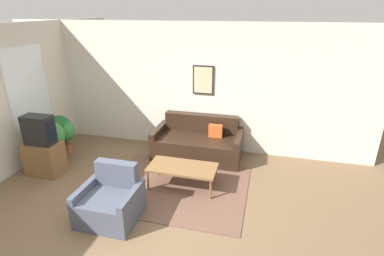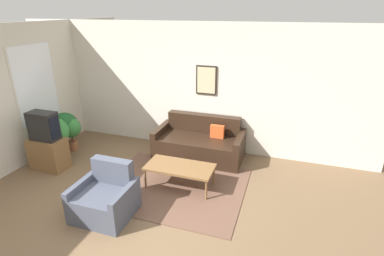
{
  "view_description": "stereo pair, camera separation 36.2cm",
  "coord_description": "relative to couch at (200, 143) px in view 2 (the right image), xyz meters",
  "views": [
    {
      "loc": [
        1.79,
        -3.24,
        2.93
      ],
      "look_at": [
        0.5,
        1.79,
        0.85
      ],
      "focal_mm": 28.0,
      "sensor_mm": 36.0,
      "label": 1
    },
    {
      "loc": [
        2.14,
        -3.14,
        2.93
      ],
      "look_at": [
        0.5,
        1.79,
        0.85
      ],
      "focal_mm": 28.0,
      "sensor_mm": 36.0,
      "label": 2
    }
  ],
  "objects": [
    {
      "name": "area_rug",
      "position": [
        -0.09,
        -1.26,
        -0.29
      ],
      "size": [
        2.45,
        1.99,
        0.01
      ],
      "color": "brown",
      "rests_on": "ground_plane"
    },
    {
      "name": "armchair",
      "position": [
        -0.79,
        -2.28,
        -0.03
      ],
      "size": [
        0.83,
        0.76,
        0.8
      ],
      "rotation": [
        0.0,
        0.0,
        -0.38
      ],
      "color": "#474C5B",
      "rests_on": "ground_plane"
    },
    {
      "name": "potted_plant_by_window",
      "position": [
        -2.89,
        -0.6,
        0.25
      ],
      "size": [
        0.56,
        0.56,
        0.85
      ],
      "color": "beige",
      "rests_on": "ground_plane"
    },
    {
      "name": "coffee_table",
      "position": [
        0.01,
        -1.22,
        0.07
      ],
      "size": [
        1.17,
        0.57,
        0.4
      ],
      "color": "brown",
      "rests_on": "ground_plane"
    },
    {
      "name": "tv",
      "position": [
        -2.63,
        -1.41,
        0.59
      ],
      "size": [
        0.53,
        0.28,
        0.54
      ],
      "color": "black",
      "rests_on": "tv_stand"
    },
    {
      "name": "potted_plant_small",
      "position": [
        -2.76,
        -0.59,
        0.19
      ],
      "size": [
        0.44,
        0.44,
        0.75
      ],
      "color": "#935638",
      "rests_on": "ground_plane"
    },
    {
      "name": "couch",
      "position": [
        0.0,
        0.0,
        0.0
      ],
      "size": [
        1.81,
        0.9,
        0.84
      ],
      "color": "black",
      "rests_on": "ground_plane"
    },
    {
      "name": "potted_plant_tall",
      "position": [
        -2.68,
        -1.16,
        0.33
      ],
      "size": [
        0.59,
        0.59,
        0.95
      ],
      "color": "slate",
      "rests_on": "ground_plane"
    },
    {
      "name": "tv_stand",
      "position": [
        -2.63,
        -1.41,
        0.01
      ],
      "size": [
        0.66,
        0.42,
        0.62
      ],
      "color": "brown",
      "rests_on": "ground_plane"
    },
    {
      "name": "wall_back",
      "position": [
        -0.49,
        0.47,
        1.05
      ],
      "size": [
        8.0,
        0.09,
        2.7
      ],
      "color": "beige",
      "rests_on": "ground_plane"
    },
    {
      "name": "ground_plane",
      "position": [
        -0.49,
        -2.32,
        -0.3
      ],
      "size": [
        16.0,
        16.0,
        0.0
      ],
      "primitive_type": "plane",
      "color": "brown"
    }
  ]
}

